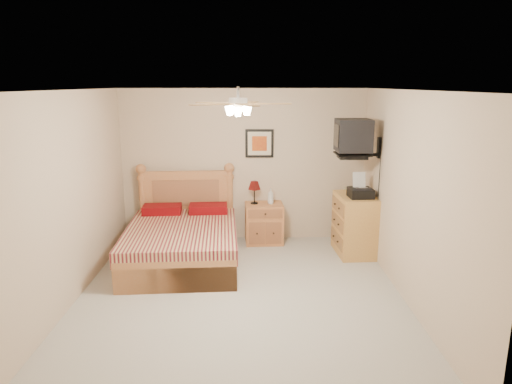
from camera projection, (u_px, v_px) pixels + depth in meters
floor at (240, 297)px, 5.63m from camera, size 4.50×4.50×0.00m
ceiling at (239, 90)px, 5.05m from camera, size 4.00×4.50×0.04m
wall_back at (243, 166)px, 7.53m from camera, size 4.00×0.04×2.50m
wall_front at (231, 280)px, 3.15m from camera, size 4.00×0.04×2.50m
wall_left at (68, 200)px, 5.32m from camera, size 0.04×4.50×2.50m
wall_right at (409, 199)px, 5.36m from camera, size 0.04×4.50×2.50m
bed at (181, 220)px, 6.56m from camera, size 1.66×2.12×1.31m
nightstand at (264, 223)px, 7.51m from camera, size 0.63×0.49×0.66m
table_lamp at (254, 192)px, 7.41m from camera, size 0.20×0.20×0.38m
lotion_bottle at (271, 196)px, 7.41m from camera, size 0.13×0.13×0.26m
framed_picture at (259, 143)px, 7.43m from camera, size 0.46×0.04×0.46m
dresser at (355, 225)px, 7.00m from camera, size 0.59×0.82×0.92m
fax_machine at (361, 186)px, 6.72m from camera, size 0.36×0.38×0.36m
magazine_lower at (348, 190)px, 7.17m from camera, size 0.26×0.29×0.02m
magazine_upper at (348, 189)px, 7.17m from camera, size 0.27×0.30×0.02m
wall_tv at (364, 138)px, 6.53m from camera, size 0.56×0.46×0.58m
ceiling_fan at (238, 104)px, 4.89m from camera, size 1.14×1.14×0.28m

